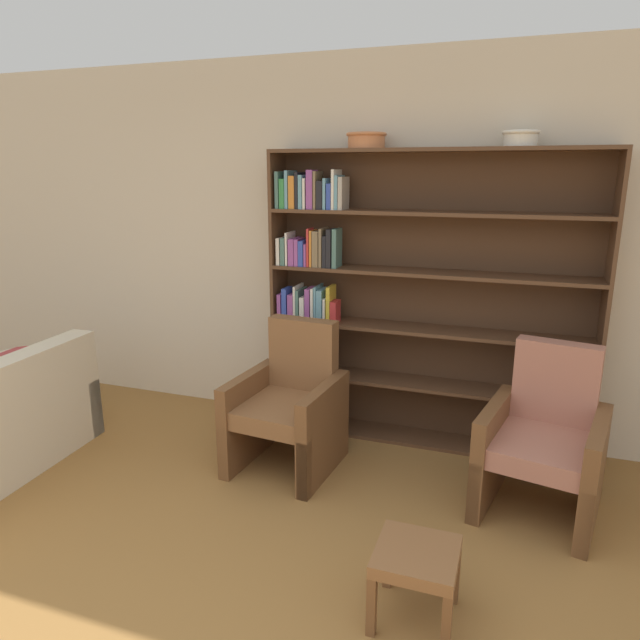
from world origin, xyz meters
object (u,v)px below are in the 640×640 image
at_px(bowl_olive, 521,137).
at_px(bookshelf, 397,298).
at_px(footstool, 416,563).
at_px(armchair_leather, 289,406).
at_px(bowl_slate, 366,140).
at_px(armchair_cushioned, 544,443).

bearing_deg(bowl_olive, bookshelf, 178.46).
height_order(bookshelf, footstool, bookshelf).
bearing_deg(armchair_leather, bowl_olive, -149.36).
bearing_deg(bookshelf, bowl_slate, -175.38).
bearing_deg(bookshelf, armchair_leather, -131.39).
bearing_deg(footstool, armchair_leather, 133.34).
distance_m(armchair_leather, armchair_cushioned, 1.60).
bearing_deg(armchair_cushioned, bookshelf, -21.09).
bearing_deg(armchair_cushioned, bowl_slate, -15.04).
relative_size(bowl_slate, armchair_leather, 0.29).
relative_size(bowl_olive, armchair_cushioned, 0.24).
relative_size(bowl_olive, footstool, 0.64).
xyz_separation_m(bowl_olive, armchair_leather, (-1.32, -0.63, -1.73)).
height_order(bookshelf, armchair_cushioned, bookshelf).
height_order(armchair_leather, footstool, armchair_leather).
bearing_deg(armchair_leather, bookshelf, -126.43).
bearing_deg(armchair_cushioned, footstool, 75.75).
xyz_separation_m(bookshelf, armchair_leather, (-0.58, -0.65, -0.64)).
distance_m(bowl_olive, footstool, 2.57).
distance_m(bowl_olive, armchair_leather, 2.26).
xyz_separation_m(bookshelf, armchair_cushioned, (1.02, -0.65, -0.64)).
distance_m(armchair_cushioned, footstool, 1.25).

